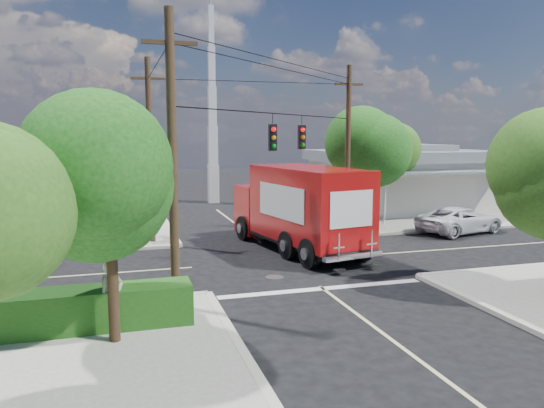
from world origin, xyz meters
name	(u,v)px	position (x,y,z in m)	size (l,w,h in m)	color
ground	(285,261)	(0.00, 0.00, 0.00)	(120.00, 120.00, 0.00)	black
sidewalk_ne	(388,213)	(10.88, 10.88, 0.07)	(14.12, 14.12, 0.14)	gray
sidewalk_nw	(43,229)	(-10.88, 10.88, 0.07)	(14.12, 14.12, 0.14)	gray
road_markings	(296,269)	(0.00, -1.47, 0.01)	(32.00, 32.00, 0.01)	beige
building_ne	(402,178)	(12.50, 11.97, 2.32)	(11.80, 10.20, 4.50)	beige
building_nw	(24,189)	(-12.00, 12.46, 2.22)	(10.80, 10.20, 4.30)	beige
radio_tower	(213,131)	(0.50, 20.00, 5.64)	(0.80, 0.80, 17.00)	silver
tree_sw_front	(109,178)	(-6.99, -7.54, 4.33)	(3.88, 3.78, 6.03)	#422D1C
tree_ne_front	(369,145)	(7.21, 6.76, 4.77)	(4.21, 4.14, 6.66)	#422D1C
tree_ne_back	(390,153)	(9.81, 8.96, 4.19)	(3.77, 3.66, 5.82)	#422D1C
palm_nw_front	(101,141)	(-7.50, 7.50, 5.04)	(3.01, 3.08, 5.59)	#422D1C
palm_nw_back	(62,148)	(-9.50, 9.00, 4.67)	(3.01, 3.08, 5.19)	#422D1C
utility_poles	(240,150)	(-1.58, 1.60, 4.67)	(12.00, 10.68, 9.00)	#473321
picket_fence	(85,301)	(-7.80, -5.60, 0.68)	(5.94, 0.06, 1.00)	silver
hedge_sw	(76,310)	(-8.00, -6.40, 0.69)	(6.20, 1.20, 1.10)	#164C15
vending_boxes	(360,217)	(6.50, 6.20, 0.69)	(1.90, 0.50, 1.10)	#A4100A
delivery_truck	(299,208)	(1.24, 1.76, 1.99)	(4.31, 9.38, 3.92)	black
parked_car	(460,220)	(11.20, 3.46, 0.71)	(2.37, 5.13, 1.43)	silver
pedestrian	(112,296)	(-7.05, -6.71, 1.09)	(0.70, 0.46, 1.91)	#BAB99B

